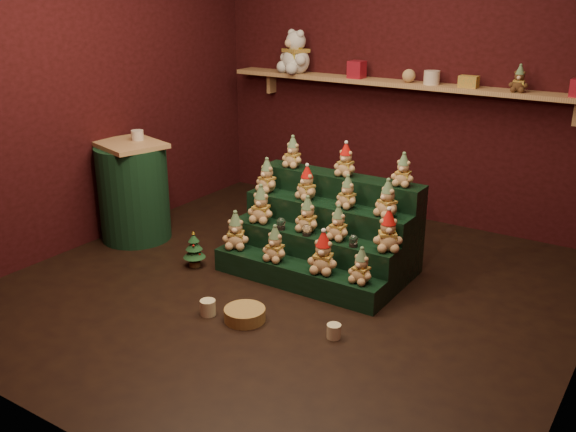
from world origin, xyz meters
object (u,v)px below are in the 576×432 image
Objects in this scene: brown_bear at (519,79)px; mini_christmas_tree at (194,249)px; mug_right at (334,331)px; snow_globe_b at (307,230)px; snow_globe_a at (281,224)px; mug_left at (208,308)px; white_bear at (296,46)px; snow_globe_c at (353,241)px; side_table at (133,192)px; wicker_basket at (245,314)px; riser_tier_front at (296,275)px.

mini_christmas_tree is at bearing -141.03° from brown_bear.
snow_globe_b is at bearing 133.14° from mug_right.
snow_globe_a reaches higher than mug_left.
white_bear reaches higher than mug_right.
snow_globe_c is 0.78m from mug_right.
mug_right is (0.62, -0.66, -0.36)m from snow_globe_b.
brown_bear is (2.76, 1.73, 0.99)m from side_table.
white_bear is (-1.14, 2.41, 1.54)m from wicker_basket.
wicker_basket is 3.08m from white_bear.
snow_globe_b reaches higher than mug_left.
wicker_basket is (1.73, -0.68, -0.39)m from side_table.
mini_christmas_tree is (-1.27, -0.30, -0.26)m from snow_globe_c.
wicker_basket is at bearing -116.83° from snow_globe_c.
white_bear is at bearing 127.62° from mug_right.
white_bear is (-0.87, 2.49, 1.53)m from mug_left.
mug_right is (0.88, 0.21, -0.01)m from mug_left.
brown_bear is at bearing 57.41° from snow_globe_b.
white_bear reaches higher than mini_christmas_tree.
snow_globe_b is 0.43× the size of brown_bear.
mug_right is at bearing 13.31° from mug_left.
snow_globe_c is at bearing 18.95° from side_table.
riser_tier_front is 15.18× the size of snow_globe_b.
side_table is 1.69m from mug_left.
mini_christmas_tree is 1.09× the size of wicker_basket.
snow_globe_c is 1.15m from mug_left.
snow_globe_b is (-0.01, 0.16, 0.32)m from riser_tier_front.
snow_globe_c is 2.02m from brown_bear.
side_table reaches higher than snow_globe_b.
side_table is (-2.13, -0.11, 0.03)m from snow_globe_c.
mug_left is at bearing -47.83° from white_bear.
riser_tier_front is at bearing -34.40° from white_bear.
riser_tier_front is at bearing -126.11° from brown_bear.
snow_globe_c is 0.32× the size of wicker_basket.
white_bear reaches higher than snow_globe_b.
snow_globe_a is 1.07× the size of snow_globe_c.
riser_tier_front is at bearing 14.33° from side_table.
white_bear is 2.45× the size of brown_bear.
mug_left reaches higher than wicker_basket.
brown_bear is (2.17, 0.00, -0.16)m from white_bear.
brown_bear reaches higher than snow_globe_b.
white_bear reaches higher than riser_tier_front.
snow_globe_b reaches higher than riser_tier_front.
snow_globe_b is 2.30m from white_bear.
riser_tier_front is at bearing -157.64° from snow_globe_c.
white_bear is (-0.90, 1.62, 1.18)m from snow_globe_a.
riser_tier_front is 12.92× the size of mug_left.
snow_globe_b is 0.85× the size of mug_left.
snow_globe_c is 0.96m from wicker_basket.
white_bear is at bearing 173.86° from brown_bear.
riser_tier_front is at bearing 88.96° from wicker_basket.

